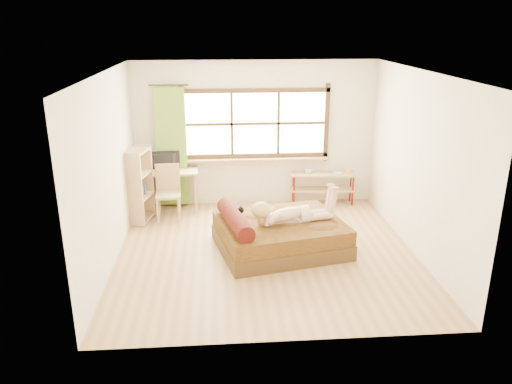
{
  "coord_description": "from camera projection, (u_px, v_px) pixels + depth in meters",
  "views": [
    {
      "loc": [
        -0.69,
        -6.89,
        3.37
      ],
      "look_at": [
        -0.14,
        0.2,
        0.91
      ],
      "focal_mm": 35.0,
      "sensor_mm": 36.0,
      "label": 1
    }
  ],
  "objects": [
    {
      "name": "wall_left",
      "position": [
        108.0,
        171.0,
        7.04
      ],
      "size": [
        0.0,
        4.5,
        4.5
      ],
      "primitive_type": "plane",
      "rotation": [
        1.57,
        0.0,
        1.57
      ],
      "color": "silver",
      "rests_on": "floor"
    },
    {
      "name": "pipe_shelf",
      "position": [
        324.0,
        181.0,
        9.55
      ],
      "size": [
        1.24,
        0.39,
        0.69
      ],
      "rotation": [
        0.0,
        0.0,
        -0.07
      ],
      "color": "#A38658",
      "rests_on": "floor"
    },
    {
      "name": "kitten",
      "position": [
        233.0,
        213.0,
        7.62
      ],
      "size": [
        0.3,
        0.17,
        0.22
      ],
      "primitive_type": null,
      "rotation": [
        0.0,
        0.0,
        0.22
      ],
      "color": "black",
      "rests_on": "bed"
    },
    {
      "name": "monitor",
      "position": [
        164.0,
        161.0,
        9.1
      ],
      "size": [
        0.59,
        0.1,
        0.34
      ],
      "primitive_type": "imported",
      "rotation": [
        0.0,
        0.0,
        3.19
      ],
      "color": "black",
      "rests_on": "desk"
    },
    {
      "name": "bookshelf",
      "position": [
        139.0,
        185.0,
        8.64
      ],
      "size": [
        0.44,
        0.62,
        1.3
      ],
      "rotation": [
        0.0,
        0.0,
        -0.22
      ],
      "color": "#A38658",
      "rests_on": "floor"
    },
    {
      "name": "bed",
      "position": [
        278.0,
        234.0,
        7.67
      ],
      "size": [
        2.14,
        1.85,
        0.71
      ],
      "rotation": [
        0.0,
        0.0,
        0.22
      ],
      "color": "#372210",
      "rests_on": "floor"
    },
    {
      "name": "woman",
      "position": [
        291.0,
        205.0,
        7.49
      ],
      "size": [
        1.35,
        0.65,
        0.56
      ],
      "primitive_type": null,
      "rotation": [
        0.0,
        0.0,
        0.22
      ],
      "color": "#D8AA8B",
      "rests_on": "bed"
    },
    {
      "name": "book",
      "position": [
        334.0,
        173.0,
        9.5
      ],
      "size": [
        0.16,
        0.21,
        0.02
      ],
      "primitive_type": "imported",
      "rotation": [
        0.0,
        0.0,
        -0.07
      ],
      "color": "gray",
      "rests_on": "pipe_shelf"
    },
    {
      "name": "floor",
      "position": [
        266.0,
        252.0,
        7.65
      ],
      "size": [
        4.5,
        4.5,
        0.0
      ],
      "primitive_type": "plane",
      "color": "#9E754C",
      "rests_on": "ground"
    },
    {
      "name": "wall_front",
      "position": [
        288.0,
        229.0,
        5.09
      ],
      "size": [
        4.5,
        0.0,
        4.5
      ],
      "primitive_type": "plane",
      "rotation": [
        -1.57,
        0.0,
        0.0
      ],
      "color": "silver",
      "rests_on": "floor"
    },
    {
      "name": "cup",
      "position": [
        308.0,
        171.0,
        9.45
      ],
      "size": [
        0.14,
        0.14,
        0.1
      ],
      "primitive_type": "imported",
      "rotation": [
        0.0,
        0.0,
        -0.07
      ],
      "color": "gray",
      "rests_on": "pipe_shelf"
    },
    {
      "name": "wall_right",
      "position": [
        418.0,
        164.0,
        7.37
      ],
      "size": [
        0.0,
        4.5,
        4.5
      ],
      "primitive_type": "plane",
      "rotation": [
        1.57,
        0.0,
        -1.57
      ],
      "color": "silver",
      "rests_on": "floor"
    },
    {
      "name": "desk",
      "position": [
        164.0,
        176.0,
        9.14
      ],
      "size": [
        1.25,
        0.62,
        0.77
      ],
      "rotation": [
        0.0,
        0.0,
        0.05
      ],
      "color": "#A38658",
      "rests_on": "floor"
    },
    {
      "name": "chair",
      "position": [
        168.0,
        189.0,
        8.85
      ],
      "size": [
        0.45,
        0.45,
        0.96
      ],
      "rotation": [
        0.0,
        0.0,
        0.05
      ],
      "color": "#A38658",
      "rests_on": "floor"
    },
    {
      "name": "wall_back",
      "position": [
        255.0,
        134.0,
        9.33
      ],
      "size": [
        4.5,
        0.0,
        4.5
      ],
      "primitive_type": "plane",
      "rotation": [
        1.57,
        0.0,
        0.0
      ],
      "color": "silver",
      "rests_on": "floor"
    },
    {
      "name": "window",
      "position": [
        255.0,
        126.0,
        9.25
      ],
      "size": [
        2.8,
        0.16,
        1.46
      ],
      "color": "#FFEDBF",
      "rests_on": "wall_back"
    },
    {
      "name": "curtain",
      "position": [
        172.0,
        148.0,
        9.17
      ],
      "size": [
        0.55,
        0.1,
        2.2
      ],
      "primitive_type": "cube",
      "color": "#488925",
      "rests_on": "wall_back"
    },
    {
      "name": "ceiling",
      "position": [
        267.0,
        72.0,
        6.77
      ],
      "size": [
        4.5,
        4.5,
        0.0
      ],
      "primitive_type": "plane",
      "rotation": [
        3.14,
        0.0,
        0.0
      ],
      "color": "white",
      "rests_on": "wall_back"
    }
  ]
}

